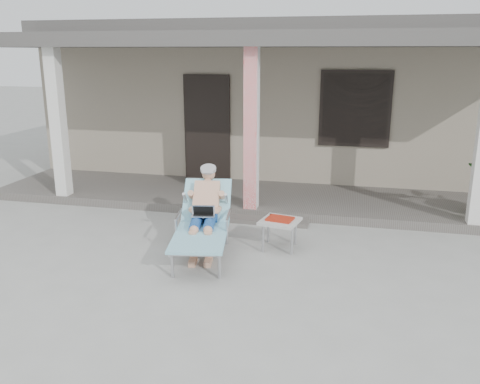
# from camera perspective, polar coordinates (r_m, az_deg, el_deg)

# --- Properties ---
(ground) EXTENTS (60.00, 60.00, 0.00)m
(ground) POSITION_cam_1_polar(r_m,az_deg,el_deg) (6.66, -2.64, -8.33)
(ground) COLOR #9E9E99
(ground) RESTS_ON ground
(house) EXTENTS (10.40, 5.40, 3.30)m
(house) POSITION_cam_1_polar(r_m,az_deg,el_deg) (12.50, 5.50, 10.76)
(house) COLOR gray
(house) RESTS_ON ground
(porch_deck) EXTENTS (10.00, 2.00, 0.15)m
(porch_deck) POSITION_cam_1_polar(r_m,az_deg,el_deg) (9.38, 2.32, -0.67)
(porch_deck) COLOR #605B56
(porch_deck) RESTS_ON ground
(porch_overhang) EXTENTS (10.00, 2.30, 2.85)m
(porch_overhang) POSITION_cam_1_polar(r_m,az_deg,el_deg) (8.96, 2.45, 16.14)
(porch_overhang) COLOR silver
(porch_overhang) RESTS_ON porch_deck
(porch_step) EXTENTS (2.00, 0.30, 0.07)m
(porch_step) POSITION_cam_1_polar(r_m,az_deg,el_deg) (8.32, 0.81, -3.08)
(porch_step) COLOR #605B56
(porch_step) RESTS_ON ground
(lounger) EXTENTS (0.98, 1.87, 1.18)m
(lounger) POSITION_cam_1_polar(r_m,az_deg,el_deg) (6.91, -4.12, -1.07)
(lounger) COLOR #B7B7BC
(lounger) RESTS_ON ground
(side_table) EXTENTS (0.59, 0.59, 0.45)m
(side_table) POSITION_cam_1_polar(r_m,az_deg,el_deg) (7.13, 4.50, -3.44)
(side_table) COLOR #B6B6B1
(side_table) RESTS_ON ground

